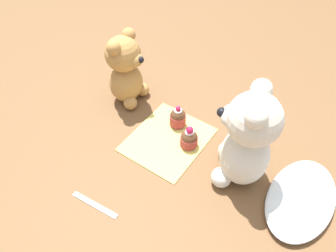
{
  "coord_description": "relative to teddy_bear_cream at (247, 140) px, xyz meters",
  "views": [
    {
      "loc": [
        0.48,
        0.33,
        0.68
      ],
      "look_at": [
        0.0,
        0.0,
        0.06
      ],
      "focal_mm": 35.0,
      "sensor_mm": 36.0,
      "label": 1
    }
  ],
  "objects": [
    {
      "name": "teddy_bear_tan",
      "position": [
        -0.06,
        -0.4,
        -0.02
      ],
      "size": [
        0.12,
        0.12,
        0.22
      ],
      "rotation": [
        0.0,
        0.0,
        3.25
      ],
      "color": "#B78447",
      "rests_on": "ground_plane"
    },
    {
      "name": "tulle_cloth",
      "position": [
        -0.01,
        0.15,
        -0.11
      ],
      "size": [
        0.25,
        0.15,
        0.03
      ],
      "primitive_type": "ellipsoid",
      "color": "white",
      "rests_on": "ground_plane"
    },
    {
      "name": "cupcake_near_tan_bear",
      "position": [
        -0.05,
        -0.22,
        -0.1
      ],
      "size": [
        0.05,
        0.05,
        0.07
      ],
      "color": "#993333",
      "rests_on": "knitted_placemat"
    },
    {
      "name": "teddy_bear_cream",
      "position": [
        0.0,
        0.0,
        0.0
      ],
      "size": [
        0.16,
        0.15,
        0.27
      ],
      "rotation": [
        0.0,
        0.0,
        0.3
      ],
      "color": "silver",
      "rests_on": "ground_plane"
    },
    {
      "name": "knitted_placemat",
      "position": [
        0.01,
        -0.21,
        -0.13
      ],
      "size": [
        0.22,
        0.19,
        0.01
      ],
      "primitive_type": "cube",
      "color": "#E0D166",
      "rests_on": "ground_plane"
    },
    {
      "name": "teaspoon",
      "position": [
        0.27,
        -0.23,
        -0.13
      ],
      "size": [
        0.02,
        0.12,
        0.01
      ],
      "primitive_type": "cube",
      "rotation": [
        0.0,
        0.0,
        4.8
      ],
      "color": "silver",
      "rests_on": "ground_plane"
    },
    {
      "name": "ground_plane",
      "position": [
        0.01,
        -0.21,
        -0.13
      ],
      "size": [
        4.0,
        4.0,
        0.0
      ],
      "primitive_type": "plane",
      "color": "brown"
    },
    {
      "name": "cupcake_near_cream_bear",
      "position": [
        -0.01,
        -0.15,
        -0.1
      ],
      "size": [
        0.05,
        0.05,
        0.07
      ],
      "color": "#993333",
      "rests_on": "knitted_placemat"
    }
  ]
}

